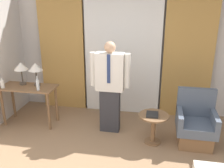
# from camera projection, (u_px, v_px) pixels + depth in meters

# --- Properties ---
(wall_back) EXTENTS (10.00, 0.06, 2.70)m
(wall_back) POSITION_uv_depth(u_px,v_px,m) (123.00, 49.00, 5.18)
(wall_back) COLOR beige
(wall_back) RESTS_ON ground_plane
(curtain_sheer_center) EXTENTS (1.55, 0.06, 2.58)m
(curtain_sheer_center) POSITION_uv_depth(u_px,v_px,m) (122.00, 53.00, 5.08)
(curtain_sheer_center) COLOR white
(curtain_sheer_center) RESTS_ON ground_plane
(curtain_drape_left) EXTENTS (0.96, 0.06, 2.58)m
(curtain_drape_left) POSITION_uv_depth(u_px,v_px,m) (62.00, 51.00, 5.30)
(curtain_drape_left) COLOR #B28442
(curtain_drape_left) RESTS_ON ground_plane
(curtain_drape_right) EXTENTS (0.96, 0.06, 2.58)m
(curtain_drape_right) POSITION_uv_depth(u_px,v_px,m) (188.00, 56.00, 4.85)
(curtain_drape_right) COLOR #B28442
(curtain_drape_right) RESTS_ON ground_plane
(desk) EXTENTS (1.06, 0.48, 0.77)m
(desk) POSITION_uv_depth(u_px,v_px,m) (29.00, 93.00, 4.77)
(desk) COLOR brown
(desk) RESTS_ON ground_plane
(table_lamp_left) EXTENTS (0.26, 0.26, 0.44)m
(table_lamp_left) POSITION_uv_depth(u_px,v_px,m) (21.00, 67.00, 4.72)
(table_lamp_left) COLOR #4C4238
(table_lamp_left) RESTS_ON desk
(table_lamp_right) EXTENTS (0.26, 0.26, 0.44)m
(table_lamp_right) POSITION_uv_depth(u_px,v_px,m) (35.00, 68.00, 4.67)
(table_lamp_right) COLOR #4C4238
(table_lamp_right) RESTS_ON desk
(bottle_near_edge) EXTENTS (0.06, 0.06, 0.27)m
(bottle_near_edge) POSITION_uv_depth(u_px,v_px,m) (38.00, 84.00, 4.51)
(bottle_near_edge) COLOR silver
(bottle_near_edge) RESTS_ON desk
(bottle_by_lamp) EXTENTS (0.07, 0.07, 0.19)m
(bottle_by_lamp) POSITION_uv_depth(u_px,v_px,m) (2.00, 84.00, 4.64)
(bottle_by_lamp) COLOR silver
(bottle_by_lamp) RESTS_ON desk
(person) EXTENTS (0.71, 0.23, 1.67)m
(person) POSITION_uv_depth(u_px,v_px,m) (110.00, 85.00, 4.42)
(person) COLOR #2D2D33
(person) RESTS_ON ground_plane
(armchair) EXTENTS (0.63, 0.61, 0.92)m
(armchair) POSITION_uv_depth(u_px,v_px,m) (195.00, 125.00, 4.19)
(armchair) COLOR brown
(armchair) RESTS_ON ground_plane
(side_table) EXTENTS (0.50, 0.50, 0.52)m
(side_table) POSITION_uv_depth(u_px,v_px,m) (153.00, 124.00, 4.20)
(side_table) COLOR brown
(side_table) RESTS_ON ground_plane
(book) EXTENTS (0.20, 0.23, 0.03)m
(book) POSITION_uv_depth(u_px,v_px,m) (152.00, 114.00, 4.12)
(book) COLOR black
(book) RESTS_ON side_table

